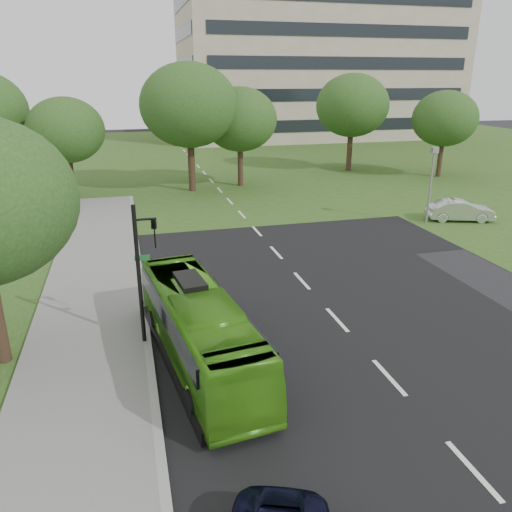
# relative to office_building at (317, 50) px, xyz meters

# --- Properties ---
(ground) EXTENTS (160.00, 160.00, 0.00)m
(ground) POSITION_rel_office_building_xyz_m (-21.96, -61.96, -12.50)
(ground) COLOR black
(ground) RESTS_ON ground
(street_surfaces) EXTENTS (120.00, 120.00, 0.15)m
(street_surfaces) POSITION_rel_office_building_xyz_m (-22.34, -39.21, -12.47)
(street_surfaces) COLOR black
(street_surfaces) RESTS_ON ground
(office_building) EXTENTS (40.10, 20.10, 25.00)m
(office_building) POSITION_rel_office_building_xyz_m (0.00, 0.00, 0.00)
(office_building) COLOR tan
(office_building) RESTS_ON ground
(tree_park_a) EXTENTS (5.61, 5.61, 7.46)m
(tree_park_a) POSITION_rel_office_building_xyz_m (-33.30, -35.80, -7.44)
(tree_park_a) COLOR black
(tree_park_a) RESTS_ON ground
(tree_park_b) EXTENTS (7.56, 7.56, 9.92)m
(tree_park_b) POSITION_rel_office_building_xyz_m (-24.13, -35.60, -5.81)
(tree_park_b) COLOR black
(tree_park_b) RESTS_ON ground
(tree_park_c) EXTENTS (6.08, 6.08, 8.07)m
(tree_park_c) POSITION_rel_office_building_xyz_m (-19.90, -34.65, -7.02)
(tree_park_c) COLOR black
(tree_park_c) RESTS_ON ground
(tree_park_d) EXTENTS (6.92, 6.92, 9.15)m
(tree_park_d) POSITION_rel_office_building_xyz_m (-7.89, -30.20, -6.31)
(tree_park_d) COLOR black
(tree_park_d) RESTS_ON ground
(tree_park_e) EXTENTS (5.77, 5.77, 7.70)m
(tree_park_e) POSITION_rel_office_building_xyz_m (-1.16, -35.27, -7.27)
(tree_park_e) COLOR black
(tree_park_e) RESTS_ON ground
(bus) EXTENTS (3.19, 8.95, 2.44)m
(bus) POSITION_rel_office_building_xyz_m (-27.46, -61.56, -11.28)
(bus) COLOR #429118
(bus) RESTS_ON ground
(sedan) EXTENTS (4.38, 2.63, 1.36)m
(sedan) POSITION_rel_office_building_xyz_m (-8.70, -48.92, -11.82)
(sedan) COLOR silver
(sedan) RESTS_ON ground
(traffic_light) EXTENTS (0.80, 0.24, 4.97)m
(traffic_light) POSITION_rel_office_building_xyz_m (-29.00, -59.96, -9.58)
(traffic_light) COLOR black
(traffic_light) RESTS_ON ground
(camera_pole) EXTENTS (0.47, 0.43, 4.78)m
(camera_pole) POSITION_rel_office_building_xyz_m (-11.20, -49.08, -9.42)
(camera_pole) COLOR gray
(camera_pole) RESTS_ON ground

